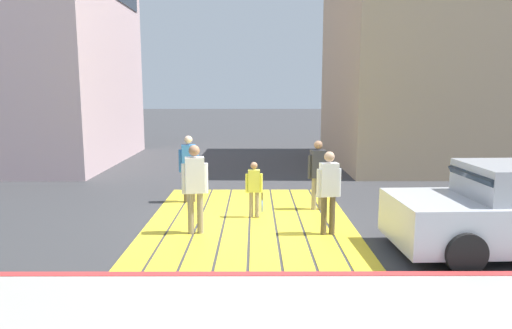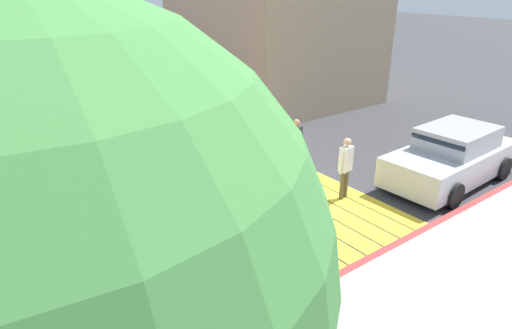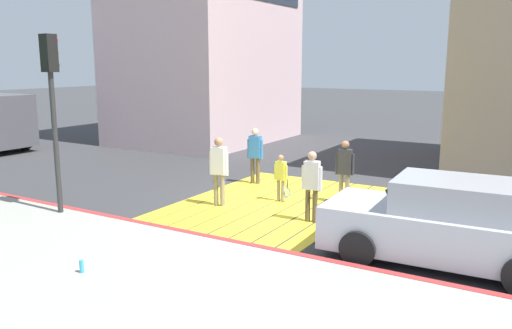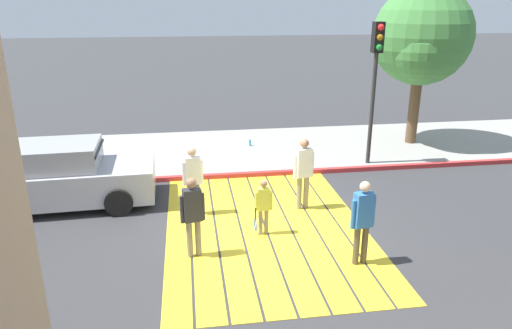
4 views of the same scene
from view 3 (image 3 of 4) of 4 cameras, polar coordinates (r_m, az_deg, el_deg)
ground_plane at (r=13.58m, az=1.78°, el=-4.31°), size 120.00×120.00×0.00m
crosswalk_stripes at (r=13.57m, az=1.78°, el=-4.28°), size 6.40×4.35×0.01m
sidewalk_west at (r=9.30m, az=-15.36°, el=-11.70°), size 4.80×40.00×0.12m
curb_painted at (r=10.94m, az=-6.48°, el=-7.84°), size 0.16×40.00×0.13m
building_far_north at (r=24.77m, az=-5.59°, el=16.50°), size 8.00×6.03×11.94m
car_parked_near_curb at (r=10.05m, az=20.21°, el=-6.19°), size 2.12×4.37×1.57m
traffic_light_corner at (r=12.78m, az=-21.47°, el=7.80°), size 0.39×0.28×4.24m
water_bottle at (r=9.38m, az=-18.62°, el=-10.56°), size 0.07×0.07×0.22m
pedestrian_adult_lead at (r=13.58m, az=9.72°, el=-0.29°), size 0.27×0.48×1.65m
pedestrian_adult_trailing at (r=15.58m, az=-0.09°, el=1.41°), size 0.27×0.49×1.69m
pedestrian_adult_side at (r=11.84m, az=6.15°, el=-1.86°), size 0.26×0.48×1.65m
pedestrian_teen_behind at (r=13.13m, az=-4.10°, el=-0.23°), size 0.29×0.51×1.77m
pedestrian_child_with_racket at (r=13.60m, az=2.77°, el=-1.23°), size 0.28×0.38×1.26m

